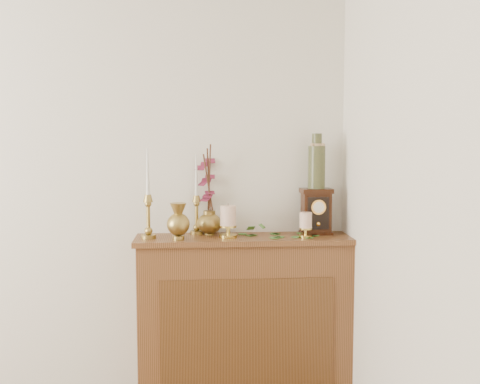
{
  "coord_description": "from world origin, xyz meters",
  "views": [
    {
      "loc": [
        1.13,
        -1.05,
        1.47
      ],
      "look_at": [
        1.37,
        2.05,
        1.19
      ],
      "focal_mm": 42.0,
      "sensor_mm": 36.0,
      "label": 1
    }
  ],
  "objects": [
    {
      "name": "ivy_garland",
      "position": [
        1.59,
        2.08,
        0.94
      ],
      "size": [
        0.41,
        0.17,
        0.08
      ],
      "rotation": [
        0.0,
        0.0,
        -0.31
      ],
      "color": "#3E702A",
      "rests_on": "console_shelf"
    },
    {
      "name": "candlestick_left",
      "position": [
        0.86,
        2.07,
        1.09
      ],
      "size": [
        0.08,
        0.08,
        0.5
      ],
      "rotation": [
        0.0,
        0.0,
        -0.25
      ],
      "color": "#A18A40",
      "rests_on": "console_shelf"
    },
    {
      "name": "console_shelf",
      "position": [
        1.4,
        2.1,
        0.44
      ],
      "size": [
        1.24,
        0.34,
        0.93
      ],
      "color": "brown",
      "rests_on": "ground"
    },
    {
      "name": "pillar_candle_right",
      "position": [
        1.74,
        2.04,
        1.01
      ],
      "size": [
        0.08,
        0.08,
        0.15
      ],
      "rotation": [
        0.0,
        0.0,
        -0.06
      ],
      "color": "gold",
      "rests_on": "console_shelf"
    },
    {
      "name": "bud_vase",
      "position": [
        1.03,
        2.02,
        1.03
      ],
      "size": [
        0.13,
        0.13,
        0.2
      ],
      "rotation": [
        0.0,
        0.0,
        -0.26
      ],
      "color": "#A18A40",
      "rests_on": "console_shelf"
    },
    {
      "name": "candlestick_center",
      "position": [
        1.13,
        2.2,
        1.08
      ],
      "size": [
        0.08,
        0.08,
        0.46
      ],
      "rotation": [
        0.0,
        0.0,
        0.35
      ],
      "color": "#A18A40",
      "rests_on": "console_shelf"
    },
    {
      "name": "ginger_jar",
      "position": [
        1.19,
        2.21,
        1.17
      ],
      "size": [
        0.21,
        0.23,
        0.52
      ],
      "rotation": [
        0.0,
        0.0,
        -0.34
      ],
      "color": "#A18A40",
      "rests_on": "console_shelf"
    },
    {
      "name": "ceramic_vase",
      "position": [
        1.82,
        2.15,
        1.34
      ],
      "size": [
        0.1,
        0.1,
        0.32
      ],
      "rotation": [
        0.0,
        0.0,
        0.03
      ],
      "color": "#172E25",
      "rests_on": "mantel_clock"
    },
    {
      "name": "mantel_clock",
      "position": [
        1.82,
        2.14,
        1.06
      ],
      "size": [
        0.18,
        0.13,
        0.27
      ],
      "rotation": [
        0.0,
        0.0,
        0.03
      ],
      "color": "#32160A",
      "rests_on": "console_shelf"
    },
    {
      "name": "pillar_candle_left",
      "position": [
        1.3,
        2.06,
        1.03
      ],
      "size": [
        0.1,
        0.1,
        0.19
      ],
      "rotation": [
        0.0,
        0.0,
        -0.21
      ],
      "color": "gold",
      "rests_on": "console_shelf"
    }
  ]
}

